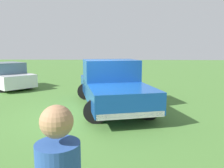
{
  "coord_description": "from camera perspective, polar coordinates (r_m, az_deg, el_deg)",
  "views": [
    {
      "loc": [
        -1.15,
        7.11,
        2.16
      ],
      "look_at": [
        -0.73,
        -0.94,
        0.9
      ],
      "focal_mm": 35.36,
      "sensor_mm": 36.0,
      "label": 1
    }
  ],
  "objects": [
    {
      "name": "pickup_truck",
      "position": [
        8.29,
        -0.19,
        0.22
      ],
      "size": [
        3.17,
        5.38,
        1.78
      ],
      "rotation": [
        0.0,
        0.0,
        1.83
      ],
      "color": "black",
      "rests_on": "ground_plane"
    },
    {
      "name": "sedan_near",
      "position": [
        13.98,
        -25.77,
        1.82
      ],
      "size": [
        4.34,
        4.08,
        1.45
      ],
      "rotation": [
        0.0,
        0.0,
        5.57
      ],
      "color": "black",
      "rests_on": "ground_plane"
    },
    {
      "name": "ground_plane",
      "position": [
        7.52,
        -6.02,
        -7.86
      ],
      "size": [
        80.0,
        80.0,
        0.0
      ],
      "primitive_type": "plane",
      "color": "#477533"
    }
  ]
}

